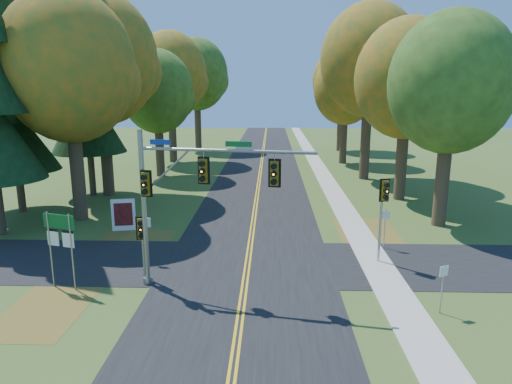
{
  "coord_description": "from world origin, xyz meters",
  "views": [
    {
      "loc": [
        1.1,
        -18.8,
        8.26
      ],
      "look_at": [
        0.35,
        3.47,
        3.2
      ],
      "focal_mm": 32.0,
      "sensor_mm": 36.0,
      "label": 1
    }
  ],
  "objects_px": {
    "traffic_mast": "(184,189)",
    "info_kiosk": "(124,215)",
    "east_signal_pole": "(384,200)",
    "route_sign_cluster": "(60,235)"
  },
  "relations": [
    {
      "from": "east_signal_pole",
      "to": "info_kiosk",
      "type": "relative_size",
      "value": 2.2
    },
    {
      "from": "east_signal_pole",
      "to": "info_kiosk",
      "type": "distance_m",
      "value": 15.01
    },
    {
      "from": "traffic_mast",
      "to": "east_signal_pole",
      "type": "bearing_deg",
      "value": 29.19
    },
    {
      "from": "east_signal_pole",
      "to": "route_sign_cluster",
      "type": "distance_m",
      "value": 14.41
    },
    {
      "from": "info_kiosk",
      "to": "east_signal_pole",
      "type": "bearing_deg",
      "value": -30.13
    },
    {
      "from": "traffic_mast",
      "to": "info_kiosk",
      "type": "height_order",
      "value": "traffic_mast"
    },
    {
      "from": "traffic_mast",
      "to": "info_kiosk",
      "type": "bearing_deg",
      "value": 133.47
    },
    {
      "from": "traffic_mast",
      "to": "route_sign_cluster",
      "type": "height_order",
      "value": "traffic_mast"
    },
    {
      "from": "route_sign_cluster",
      "to": "info_kiosk",
      "type": "xyz_separation_m",
      "value": [
        -0.01,
        8.07,
        -1.39
      ]
    },
    {
      "from": "traffic_mast",
      "to": "east_signal_pole",
      "type": "height_order",
      "value": "traffic_mast"
    }
  ]
}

